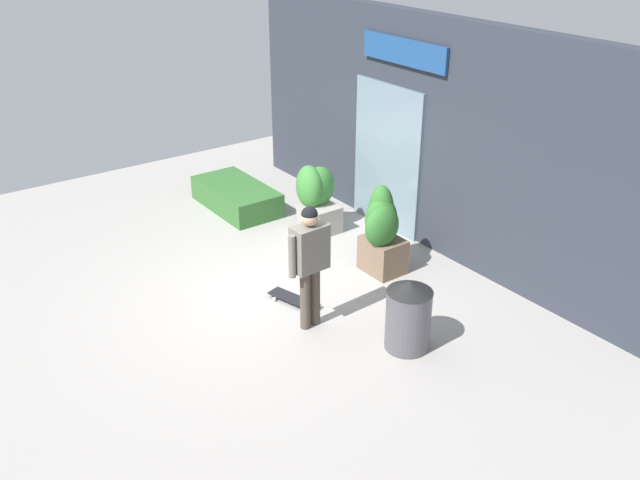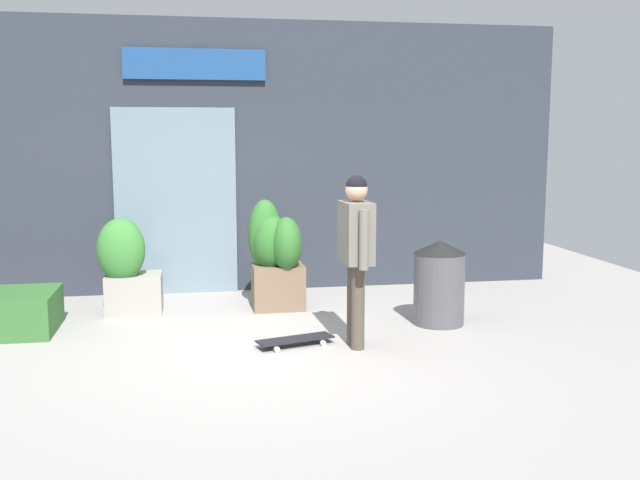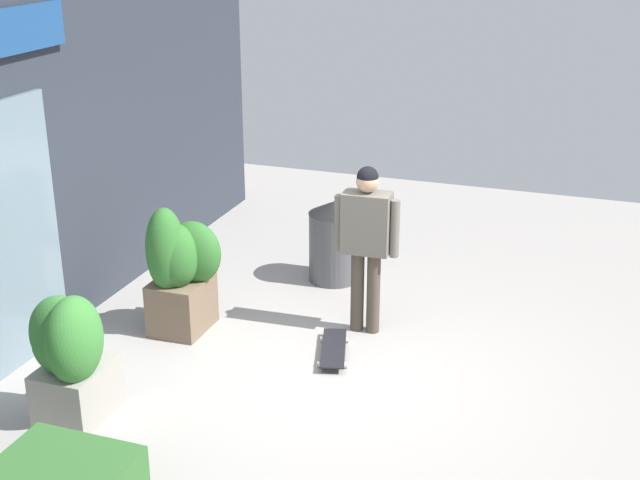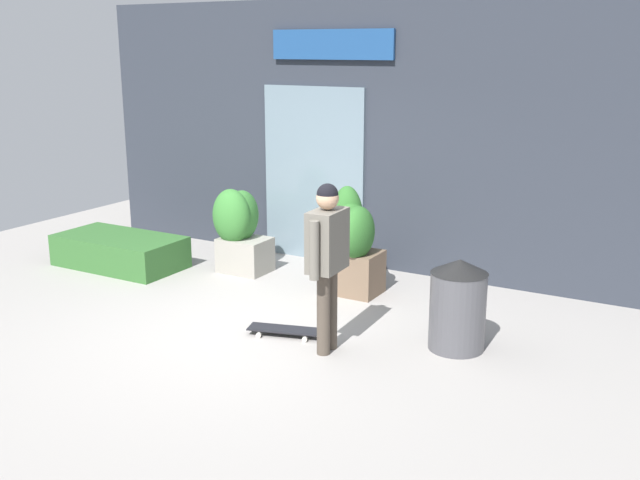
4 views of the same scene
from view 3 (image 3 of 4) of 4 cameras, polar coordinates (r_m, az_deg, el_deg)
The scene contains 7 objects.
ground_plane at distance 7.77m, azimuth 0.59°, elevation -8.87°, with size 12.00×12.00×0.00m, color #9E9993.
building_facade at distance 8.37m, azimuth -18.31°, elevation 5.22°, with size 8.60×0.31×3.51m.
skateboarder at distance 8.14m, azimuth 3.10°, elevation 0.49°, with size 0.28×0.63×1.67m.
skateboard at distance 8.07m, azimuth 0.91°, elevation -7.18°, with size 0.80×0.42×0.08m.
planter_box_left at distance 7.13m, azimuth -16.18°, elevation -7.19°, with size 0.70×0.63×1.12m.
planter_box_right at distance 8.37m, azimuth -9.31°, elevation -1.83°, with size 0.64×0.65×1.30m.
trash_bin at distance 9.49m, azimuth 0.92°, elevation -0.04°, with size 0.56×0.56×0.92m.
Camera 3 is at (-6.38, -2.17, 3.87)m, focal length 48.40 mm.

